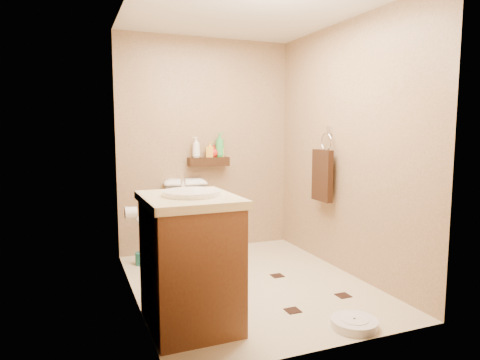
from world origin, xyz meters
name	(u,v)px	position (x,y,z in m)	size (l,w,h in m)	color
ground	(249,283)	(0.00, 0.00, 0.00)	(2.50, 2.50, 0.00)	beige
wall_back	(206,145)	(0.00, 1.25, 1.20)	(2.00, 0.04, 2.40)	tan
wall_front	(330,161)	(0.00, -1.25, 1.20)	(2.00, 0.04, 2.40)	tan
wall_left	(132,153)	(-1.00, 0.00, 1.20)	(0.04, 2.50, 2.40)	tan
wall_right	(345,149)	(1.00, 0.00, 1.20)	(0.04, 2.50, 2.40)	tan
ceiling	(249,7)	(0.00, 0.00, 2.40)	(2.00, 2.50, 0.02)	silver
wall_shelf	(209,162)	(0.00, 1.17, 1.02)	(0.46, 0.14, 0.10)	#3D2510
floor_accents	(256,284)	(0.05, -0.05, 0.00)	(1.22, 1.31, 0.01)	black
toilet	(190,222)	(-0.32, 0.83, 0.42)	(0.47, 0.82, 0.84)	white
vanity	(190,259)	(-0.70, -0.59, 0.48)	(0.64, 0.77, 1.08)	brown
bathroom_scale	(354,323)	(0.35, -1.07, 0.03)	(0.37, 0.37, 0.07)	white
toilet_brush	(141,248)	(-0.82, 0.90, 0.18)	(0.12, 0.12, 0.51)	#18625A
towel_ring	(323,173)	(0.91, 0.25, 0.95)	(0.12, 0.30, 0.76)	silver
toilet_paper	(131,213)	(-0.94, 0.65, 0.60)	(0.12, 0.11, 0.12)	white
bottle_a	(196,147)	(-0.14, 1.17, 1.19)	(0.09, 0.09, 0.23)	white
bottle_b	(210,149)	(0.02, 1.17, 1.16)	(0.08, 0.08, 0.18)	yellow
bottle_c	(214,151)	(0.06, 1.17, 1.14)	(0.11, 0.11, 0.14)	red
bottle_d	(220,145)	(0.13, 1.17, 1.21)	(0.11, 0.11, 0.27)	green
bottle_e	(221,151)	(0.15, 1.17, 1.14)	(0.06, 0.07, 0.14)	gold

